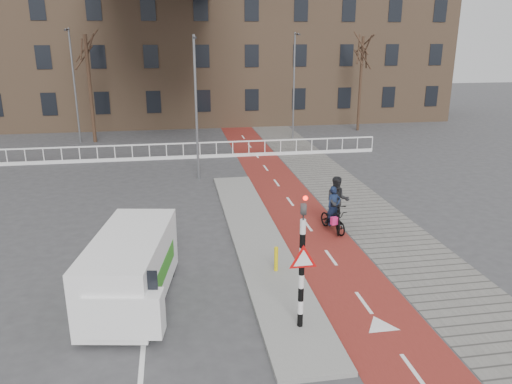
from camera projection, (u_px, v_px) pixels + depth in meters
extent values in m
plane|color=#38383A|center=(303.00, 290.00, 14.67)|extent=(120.00, 120.00, 0.00)
cube|color=maroon|center=(281.00, 189.00, 24.31)|extent=(2.50, 60.00, 0.01)
cube|color=slate|center=(336.00, 186.00, 24.75)|extent=(3.00, 60.00, 0.01)
cube|color=gray|center=(257.00, 238.00, 18.30)|extent=(1.80, 16.00, 0.12)
cylinder|color=black|center=(301.00, 274.00, 12.22)|extent=(0.14, 0.14, 2.88)
imported|color=black|center=(304.00, 204.00, 11.67)|extent=(0.13, 0.16, 0.80)
cylinder|color=#FF0C05|center=(305.00, 198.00, 11.48)|extent=(0.11, 0.02, 0.11)
cylinder|color=yellow|center=(276.00, 259.00, 15.51)|extent=(0.12, 0.12, 0.79)
imported|color=black|center=(333.00, 220.00, 18.95)|extent=(0.98, 1.76, 0.88)
imported|color=#121D39|center=(334.00, 206.00, 18.78)|extent=(0.63, 0.49, 1.53)
cube|color=#DD1F6C|center=(334.00, 221.00, 18.38)|extent=(0.27, 0.21, 0.29)
imported|color=black|center=(337.00, 215.00, 18.98)|extent=(0.95, 2.06, 1.20)
imported|color=black|center=(337.00, 201.00, 18.81)|extent=(1.04, 0.88, 1.88)
cube|color=white|center=(131.00, 268.00, 13.73)|extent=(2.58, 4.80, 1.82)
cube|color=#30911F|center=(96.00, 273.00, 13.62)|extent=(0.52, 2.88, 0.55)
cube|color=#30911F|center=(165.00, 268.00, 13.91)|extent=(0.52, 2.88, 0.55)
cube|color=black|center=(123.00, 288.00, 11.80)|extent=(1.63, 0.33, 0.90)
cylinder|color=black|center=(87.00, 321.00, 12.48)|extent=(0.33, 0.67, 0.64)
cylinder|color=black|center=(148.00, 322.00, 12.47)|extent=(0.33, 0.67, 0.64)
cylinder|color=black|center=(120.00, 267.00, 15.44)|extent=(0.33, 0.67, 0.64)
cylinder|color=black|center=(170.00, 267.00, 15.43)|extent=(0.33, 0.67, 0.64)
cube|color=silver|center=(149.00, 145.00, 29.58)|extent=(28.00, 0.08, 0.08)
cube|color=silver|center=(150.00, 158.00, 29.84)|extent=(28.00, 0.10, 0.20)
cube|color=#7F6047|center=(176.00, 49.00, 42.48)|extent=(46.00, 10.00, 12.00)
cylinder|color=#321F16|center=(90.00, 90.00, 33.82)|extent=(0.24, 0.24, 7.21)
cylinder|color=#321F16|center=(360.00, 85.00, 38.13)|extent=(0.21, 0.21, 7.06)
cylinder|color=slate|center=(196.00, 110.00, 24.86)|extent=(0.12, 0.12, 7.19)
cylinder|color=slate|center=(75.00, 87.00, 33.62)|extent=(0.12, 0.12, 7.61)
cylinder|color=slate|center=(294.00, 87.00, 35.04)|extent=(0.12, 0.12, 7.34)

